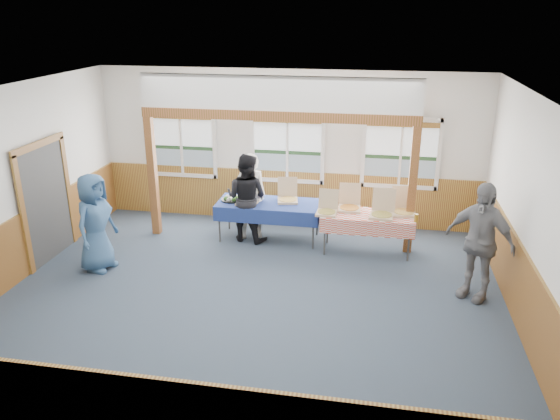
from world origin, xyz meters
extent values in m
plane|color=#2B3545|center=(0.00, 0.00, 0.00)|extent=(8.00, 8.00, 0.00)
plane|color=white|center=(0.00, 0.00, 3.20)|extent=(8.00, 8.00, 0.00)
plane|color=silver|center=(0.00, 3.50, 1.60)|extent=(8.00, 0.00, 8.00)
plane|color=silver|center=(0.00, -3.50, 1.60)|extent=(8.00, 0.00, 8.00)
plane|color=silver|center=(-4.00, 0.00, 1.60)|extent=(0.00, 8.00, 8.00)
plane|color=silver|center=(4.00, 0.00, 1.60)|extent=(0.00, 8.00, 8.00)
cube|color=brown|center=(0.00, 3.48, 0.55)|extent=(7.98, 0.05, 1.10)
cube|color=brown|center=(-3.98, 0.00, 0.55)|extent=(0.05, 6.98, 1.10)
cube|color=brown|center=(3.98, 0.00, 0.55)|extent=(0.05, 6.98, 1.10)
cube|color=#373737|center=(-3.96, 0.90, 1.05)|extent=(0.06, 1.30, 2.10)
cube|color=white|center=(-2.30, 3.44, 0.91)|extent=(1.52, 0.05, 0.08)
cube|color=white|center=(-2.30, 3.44, 2.29)|extent=(1.52, 0.05, 0.08)
cube|color=white|center=(-3.04, 3.44, 1.60)|extent=(0.08, 0.05, 1.46)
cube|color=white|center=(-1.56, 3.44, 1.60)|extent=(0.08, 0.05, 1.46)
cube|color=white|center=(-2.30, 3.44, 1.60)|extent=(0.05, 0.05, 1.30)
cube|color=slate|center=(-2.30, 3.48, 1.21)|extent=(1.40, 0.02, 0.52)
cube|color=#1F3E1F|center=(-2.30, 3.48, 1.51)|extent=(1.40, 0.02, 0.08)
cube|color=white|center=(-2.30, 3.48, 1.90)|extent=(1.40, 0.02, 0.70)
cube|color=brown|center=(-2.30, 3.42, 2.19)|extent=(1.40, 0.07, 0.10)
cube|color=white|center=(0.00, 3.44, 0.91)|extent=(1.52, 0.05, 0.08)
cube|color=white|center=(0.00, 3.44, 2.29)|extent=(1.52, 0.05, 0.08)
cube|color=white|center=(-0.74, 3.44, 1.60)|extent=(0.08, 0.05, 1.46)
cube|color=white|center=(0.74, 3.44, 1.60)|extent=(0.08, 0.05, 1.46)
cube|color=white|center=(0.00, 3.44, 1.60)|extent=(0.05, 0.05, 1.30)
cube|color=slate|center=(0.00, 3.48, 1.21)|extent=(1.40, 0.02, 0.52)
cube|color=#1F3E1F|center=(0.00, 3.48, 1.51)|extent=(1.40, 0.02, 0.08)
cube|color=white|center=(0.00, 3.48, 1.90)|extent=(1.40, 0.02, 0.70)
cube|color=brown|center=(0.00, 3.42, 2.19)|extent=(1.40, 0.07, 0.10)
cube|color=white|center=(2.30, 3.44, 0.91)|extent=(1.52, 0.05, 0.08)
cube|color=white|center=(2.30, 3.44, 2.29)|extent=(1.52, 0.05, 0.08)
cube|color=white|center=(1.56, 3.44, 1.60)|extent=(0.08, 0.05, 1.46)
cube|color=white|center=(3.04, 3.44, 1.60)|extent=(0.08, 0.05, 1.46)
cube|color=white|center=(2.30, 3.44, 1.60)|extent=(0.05, 0.05, 1.30)
cube|color=slate|center=(2.30, 3.48, 1.21)|extent=(1.40, 0.02, 0.52)
cube|color=#1F3E1F|center=(2.30, 3.48, 1.51)|extent=(1.40, 0.02, 0.08)
cube|color=white|center=(2.30, 3.48, 1.90)|extent=(1.40, 0.02, 0.70)
cube|color=brown|center=(2.30, 3.42, 2.19)|extent=(1.40, 0.07, 0.10)
cube|color=brown|center=(-2.50, 2.30, 1.20)|extent=(0.15, 0.15, 2.40)
cube|color=brown|center=(2.50, 2.30, 1.20)|extent=(0.15, 0.15, 2.40)
cube|color=brown|center=(0.00, 2.30, 2.49)|extent=(5.15, 0.18, 0.18)
cylinder|color=#373737|center=(-1.11, 2.08, 0.36)|extent=(0.04, 0.04, 0.73)
cylinder|color=#373737|center=(-1.11, 2.77, 0.36)|extent=(0.04, 0.04, 0.73)
cylinder|color=#373737|center=(0.73, 2.08, 0.36)|extent=(0.04, 0.04, 0.73)
cylinder|color=#373737|center=(0.73, 2.77, 0.36)|extent=(0.04, 0.04, 0.73)
cube|color=#373737|center=(-0.19, 2.43, 0.73)|extent=(2.10, 1.29, 0.03)
cube|color=navy|center=(-0.19, 2.43, 0.75)|extent=(2.17, 1.37, 0.01)
cube|color=navy|center=(-0.19, 1.99, 0.61)|extent=(1.95, 0.53, 0.28)
cube|color=navy|center=(-0.19, 2.86, 0.61)|extent=(1.95, 0.53, 0.28)
cylinder|color=#373737|center=(0.97, 1.85, 0.36)|extent=(0.04, 0.04, 0.73)
cylinder|color=#373737|center=(0.97, 2.41, 0.36)|extent=(0.04, 0.04, 0.73)
cylinder|color=#373737|center=(2.49, 1.85, 0.36)|extent=(0.04, 0.04, 0.73)
cylinder|color=#373737|center=(2.49, 2.41, 0.36)|extent=(0.04, 0.04, 0.73)
cube|color=#373737|center=(1.73, 2.13, 0.73)|extent=(1.65, 0.70, 0.03)
cube|color=red|center=(1.73, 2.13, 0.75)|extent=(1.71, 0.76, 0.01)
cube|color=red|center=(1.73, 1.76, 0.61)|extent=(1.70, 0.02, 0.28)
cube|color=red|center=(1.73, 2.50, 0.61)|extent=(1.70, 0.02, 0.28)
cube|color=tan|center=(-0.59, 2.28, 0.78)|extent=(0.42, 0.42, 0.04)
cylinder|color=gold|center=(-0.59, 2.28, 0.81)|extent=(0.36, 0.36, 0.01)
cube|color=tan|center=(-0.56, 2.50, 0.98)|extent=(0.38, 0.13, 0.37)
cube|color=tan|center=(0.16, 2.55, 0.78)|extent=(0.45, 0.45, 0.04)
cylinder|color=#D1BC61|center=(0.16, 2.55, 0.81)|extent=(0.40, 0.40, 0.01)
cube|color=tan|center=(0.12, 2.78, 0.99)|extent=(0.40, 0.16, 0.38)
cube|color=tan|center=(0.98, 1.99, 0.78)|extent=(0.39, 0.39, 0.04)
cylinder|color=#CC8C3F|center=(0.98, 1.99, 0.81)|extent=(0.34, 0.34, 0.01)
cube|color=tan|center=(0.99, 2.22, 0.98)|extent=(0.38, 0.11, 0.37)
cube|color=tan|center=(1.38, 2.28, 0.78)|extent=(0.43, 0.43, 0.05)
cylinder|color=gold|center=(1.38, 2.28, 0.81)|extent=(0.38, 0.38, 0.01)
cube|color=tan|center=(1.37, 2.53, 1.00)|extent=(0.41, 0.12, 0.40)
cube|color=tan|center=(1.98, 2.01, 0.78)|extent=(0.46, 0.46, 0.05)
cylinder|color=#CC8C3F|center=(1.98, 2.01, 0.81)|extent=(0.41, 0.41, 0.01)
cube|color=tan|center=(2.01, 2.26, 1.01)|extent=(0.43, 0.14, 0.41)
cube|color=tan|center=(2.38, 2.23, 0.78)|extent=(0.45, 0.45, 0.05)
cylinder|color=#D1BC61|center=(2.38, 2.23, 0.81)|extent=(0.39, 0.39, 0.01)
cube|color=tan|center=(2.36, 2.48, 1.01)|extent=(0.42, 0.13, 0.41)
cylinder|color=black|center=(-0.94, 2.43, 0.77)|extent=(0.42, 0.42, 0.03)
cylinder|color=silver|center=(-0.94, 2.43, 0.80)|extent=(0.09, 0.09, 0.04)
sphere|color=#3C6F2A|center=(-0.82, 2.43, 0.80)|extent=(0.09, 0.09, 0.09)
sphere|color=beige|center=(-0.86, 2.52, 0.80)|extent=(0.09, 0.09, 0.09)
sphere|color=#3C6F2A|center=(-0.96, 2.54, 0.80)|extent=(0.09, 0.09, 0.09)
sphere|color=beige|center=(-1.04, 2.48, 0.80)|extent=(0.09, 0.09, 0.09)
sphere|color=#3C6F2A|center=(-1.04, 2.38, 0.80)|extent=(0.09, 0.09, 0.09)
sphere|color=beige|center=(-0.96, 2.31, 0.80)|extent=(0.09, 0.09, 0.09)
sphere|color=#3C6F2A|center=(-0.86, 2.34, 0.80)|extent=(0.09, 0.09, 0.09)
cylinder|color=#9A6B19|center=(2.58, 1.88, 0.83)|extent=(0.07, 0.07, 0.15)
imported|color=silver|center=(-0.56, 2.42, 0.87)|extent=(0.74, 0.63, 1.73)
imported|color=black|center=(-0.61, 2.31, 0.87)|extent=(0.98, 0.84, 1.75)
imported|color=#335680|center=(-2.86, 0.58, 0.87)|extent=(0.71, 0.94, 1.74)
imported|color=slate|center=(3.46, 0.71, 0.95)|extent=(1.18, 1.02, 1.91)
camera|label=1|loc=(1.81, -7.41, 4.32)|focal=35.00mm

